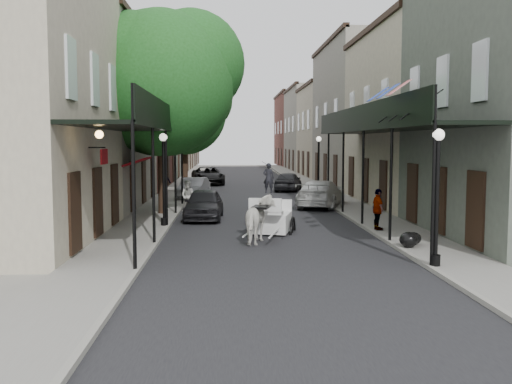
{
  "coord_description": "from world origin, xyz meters",
  "views": [
    {
      "loc": [
        -1.54,
        -17.01,
        3.47
      ],
      "look_at": [
        -0.47,
        4.35,
        1.6
      ],
      "focal_mm": 40.0,
      "sensor_mm": 36.0,
      "label": 1
    }
  ],
  "objects": [
    {
      "name": "road",
      "position": [
        0.0,
        20.0,
        0.01
      ],
      "size": [
        8.0,
        90.0,
        0.01
      ],
      "primitive_type": "cube",
      "color": "black",
      "rests_on": "ground"
    },
    {
      "name": "lamppost_right_far",
      "position": [
        4.1,
        18.0,
        2.05
      ],
      "size": [
        0.32,
        0.32,
        3.71
      ],
      "color": "black",
      "rests_on": "sidewalk_right"
    },
    {
      "name": "horse",
      "position": [
        -0.41,
        2.41,
        0.82
      ],
      "size": [
        1.32,
        2.09,
        1.63
      ],
      "primitive_type": "imported",
      "rotation": [
        0.0,
        0.0,
        2.9
      ],
      "color": "white",
      "rests_on": "ground"
    },
    {
      "name": "sidewalk_right",
      "position": [
        5.0,
        20.0,
        0.06
      ],
      "size": [
        2.2,
        90.0,
        0.12
      ],
      "primitive_type": "cube",
      "color": "gray",
      "rests_on": "ground"
    },
    {
      "name": "building_row_left",
      "position": [
        -8.6,
        30.0,
        5.25
      ],
      "size": [
        5.0,
        80.0,
        10.5
      ],
      "primitive_type": "cube",
      "color": "#BFB599",
      "rests_on": "ground"
    },
    {
      "name": "pedestrian_sidewalk_left",
      "position": [
        -5.8,
        21.3,
        0.92
      ],
      "size": [
        1.19,
        1.01,
        1.6
      ],
      "primitive_type": "imported",
      "rotation": [
        0.0,
        0.0,
        3.63
      ],
      "color": "gray",
      "rests_on": "sidewalk_left"
    },
    {
      "name": "gallery_left",
      "position": [
        -4.79,
        6.98,
        4.05
      ],
      "size": [
        2.2,
        18.05,
        4.88
      ],
      "color": "black",
      "rests_on": "sidewalk_left"
    },
    {
      "name": "gallery_right",
      "position": [
        4.79,
        6.98,
        4.05
      ],
      "size": [
        2.2,
        18.05,
        4.88
      ],
      "color": "black",
      "rests_on": "sidewalk_right"
    },
    {
      "name": "ground",
      "position": [
        0.0,
        0.0,
        0.0
      ],
      "size": [
        140.0,
        140.0,
        0.0
      ],
      "primitive_type": "plane",
      "color": "gray",
      "rests_on": "ground"
    },
    {
      "name": "pedestrian_walking",
      "position": [
        -3.5,
        11.41,
        0.79
      ],
      "size": [
        0.89,
        0.76,
        1.58
      ],
      "primitive_type": "imported",
      "rotation": [
        0.0,
        0.0,
        -0.24
      ],
      "color": "#BBBAB0",
      "rests_on": "ground"
    },
    {
      "name": "lamppost_right_near",
      "position": [
        4.1,
        -2.0,
        2.05
      ],
      "size": [
        0.32,
        0.32,
        3.71
      ],
      "color": "black",
      "rests_on": "sidewalk_right"
    },
    {
      "name": "sidewalk_left",
      "position": [
        -5.0,
        20.0,
        0.06
      ],
      "size": [
        2.2,
        90.0,
        0.12
      ],
      "primitive_type": "cube",
      "color": "gray",
      "rests_on": "ground"
    },
    {
      "name": "trash_bags",
      "position": [
        4.35,
        0.87,
        0.35
      ],
      "size": [
        0.85,
        1.0,
        0.5
      ],
      "color": "black",
      "rests_on": "sidewalk_right"
    },
    {
      "name": "tree_far",
      "position": [
        -4.25,
        24.18,
        5.84
      ],
      "size": [
        6.45,
        6.0,
        8.61
      ],
      "color": "#382619",
      "rests_on": "sidewalk_left"
    },
    {
      "name": "building_row_right",
      "position": [
        8.6,
        30.0,
        5.25
      ],
      "size": [
        5.0,
        80.0,
        10.5
      ],
      "primitive_type": "cube",
      "color": "gray",
      "rests_on": "ground"
    },
    {
      "name": "car_left_mid",
      "position": [
        -3.6,
        17.69,
        0.66
      ],
      "size": [
        1.93,
        4.14,
        1.31
      ],
      "primitive_type": "imported",
      "rotation": [
        0.0,
        0.0,
        -0.14
      ],
      "color": "gray",
      "rests_on": "ground"
    },
    {
      "name": "car_left_near",
      "position": [
        -2.6,
        8.61,
        0.7
      ],
      "size": [
        1.8,
        4.14,
        1.39
      ],
      "primitive_type": "imported",
      "rotation": [
        0.0,
        0.0,
        -0.04
      ],
      "color": "black",
      "rests_on": "ground"
    },
    {
      "name": "car_right_far",
      "position": [
        2.79,
        23.31,
        0.7
      ],
      "size": [
        2.56,
        4.35,
        1.39
      ],
      "primitive_type": "imported",
      "rotation": [
        0.0,
        0.0,
        2.9
      ],
      "color": "black",
      "rests_on": "ground"
    },
    {
      "name": "car_right_near",
      "position": [
        3.46,
        13.16,
        0.72
      ],
      "size": [
        3.59,
        5.38,
        1.45
      ],
      "primitive_type": "imported",
      "rotation": [
        0.0,
        0.0,
        2.8
      ],
      "color": "silver",
      "rests_on": "ground"
    },
    {
      "name": "tree_near",
      "position": [
        -4.2,
        10.18,
        6.49
      ],
      "size": [
        7.31,
        6.8,
        9.63
      ],
      "color": "#382619",
      "rests_on": "sidewalk_left"
    },
    {
      "name": "carriage",
      "position": [
        0.2,
        4.89,
        1.06
      ],
      "size": [
        2.03,
        2.66,
        2.73
      ],
      "rotation": [
        0.0,
        0.0,
        -0.24
      ],
      "color": "black",
      "rests_on": "ground"
    },
    {
      "name": "car_left_far",
      "position": [
        -3.16,
        29.88,
        0.73
      ],
      "size": [
        3.06,
        5.53,
        1.46
      ],
      "primitive_type": "imported",
      "rotation": [
        0.0,
        0.0,
        0.12
      ],
      "color": "black",
      "rests_on": "ground"
    },
    {
      "name": "lamppost_left",
      "position": [
        -4.1,
        6.0,
        2.05
      ],
      "size": [
        0.32,
        0.32,
        3.71
      ],
      "color": "black",
      "rests_on": "sidewalk_left"
    },
    {
      "name": "pedestrian_sidewalk_right",
      "position": [
        4.2,
        4.33,
        0.91
      ],
      "size": [
        0.48,
        0.96,
        1.59
      ],
      "primitive_type": "imported",
      "rotation": [
        0.0,
        0.0,
        1.67
      ],
      "color": "gray",
      "rests_on": "sidewalk_right"
    }
  ]
}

